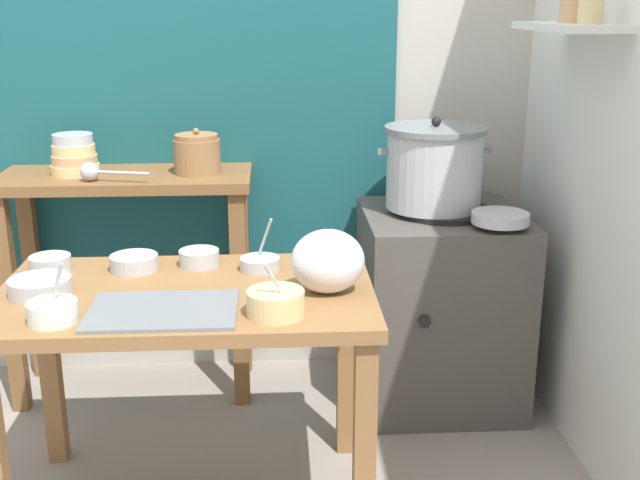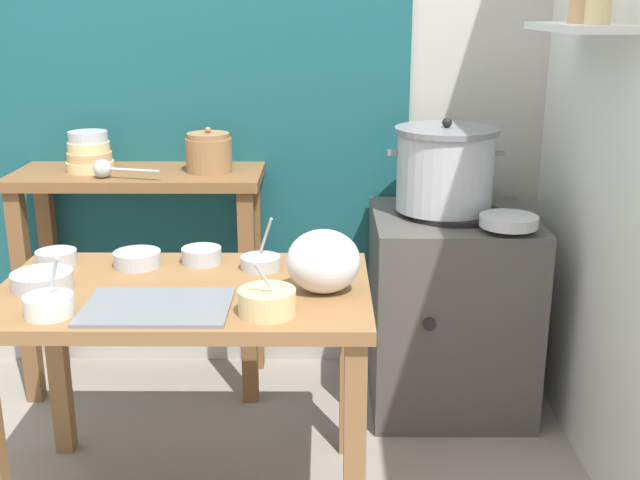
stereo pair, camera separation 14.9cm
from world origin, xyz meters
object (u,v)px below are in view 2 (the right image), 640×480
at_px(prep_bowl_3, 42,280).
at_px(ladle, 105,169).
at_px(bowl_stack_enamel, 89,153).
at_px(prep_bowl_4, 49,304).
at_px(steamer_pot, 445,169).
at_px(prep_bowl_0, 56,257).
at_px(prep_table, 185,322).
at_px(stove_block, 449,309).
at_px(clay_pot, 209,153).
at_px(wide_pan, 509,221).
at_px(prep_bowl_2, 202,255).
at_px(back_shelf_table, 141,226).
at_px(prep_bowl_1, 261,262).
at_px(prep_bowl_6, 137,258).
at_px(plastic_bag, 323,261).
at_px(serving_tray, 156,307).
at_px(prep_bowl_5, 267,301).

bearing_deg(prep_bowl_3, ladle, 88.98).
xyz_separation_m(bowl_stack_enamel, prep_bowl_4, (0.17, -1.03, -0.22)).
xyz_separation_m(steamer_pot, prep_bowl_0, (-1.30, -0.49, -0.19)).
bearing_deg(prep_bowl_4, prep_table, 34.60).
height_order(stove_block, prep_bowl_3, stove_block).
bearing_deg(clay_pot, prep_bowl_4, -106.08).
distance_m(prep_table, wide_pan, 1.16).
bearing_deg(prep_bowl_2, bowl_stack_enamel, 131.31).
distance_m(prep_bowl_2, prep_bowl_3, 0.49).
bearing_deg(back_shelf_table, prep_bowl_1, -50.26).
bearing_deg(prep_bowl_1, prep_bowl_6, 176.68).
distance_m(steamer_pot, prep_bowl_2, 0.98).
bearing_deg(prep_bowl_6, prep_bowl_2, 9.45).
bearing_deg(prep_bowl_0, prep_bowl_2, 3.32).
bearing_deg(prep_bowl_3, prep_bowl_0, 97.60).
relative_size(back_shelf_table, prep_bowl_4, 5.84).
bearing_deg(prep_bowl_1, plastic_bag, -46.67).
height_order(prep_table, prep_bowl_4, prep_bowl_4).
height_order(plastic_bag, prep_bowl_0, plastic_bag).
relative_size(back_shelf_table, wide_pan, 4.74).
relative_size(clay_pot, prep_bowl_2, 1.38).
bearing_deg(prep_bowl_6, prep_bowl_1, -3.32).
xyz_separation_m(plastic_bag, prep_bowl_3, (-0.82, 0.03, -0.07)).
bearing_deg(prep_bowl_3, plastic_bag, -1.89).
xyz_separation_m(back_shelf_table, prep_bowl_3, (-0.10, -0.81, 0.07)).
bearing_deg(prep_bowl_4, prep_bowl_6, 70.99).
height_order(serving_tray, prep_bowl_3, prep_bowl_3).
bearing_deg(ladle, plastic_bag, -41.57).
distance_m(serving_tray, prep_bowl_5, 0.31).
height_order(ladle, prep_bowl_5, ladle).
xyz_separation_m(prep_bowl_3, prep_bowl_6, (0.23, 0.21, -0.00)).
bearing_deg(prep_table, prep_bowl_4, -145.40).
distance_m(prep_table, prep_bowl_4, 0.41).
height_order(back_shelf_table, clay_pot, clay_pot).
bearing_deg(clay_pot, prep_bowl_0, -124.50).
distance_m(back_shelf_table, clay_pot, 0.41).
xyz_separation_m(prep_bowl_3, prep_bowl_4, (0.09, -0.21, 0.00)).
bearing_deg(prep_bowl_1, prep_bowl_0, 177.42).
distance_m(stove_block, prep_bowl_0, 1.47).
relative_size(stove_block, steamer_pot, 1.82).
distance_m(plastic_bag, prep_bowl_6, 0.64).
bearing_deg(serving_tray, prep_bowl_5, -6.99).
bearing_deg(back_shelf_table, prep_table, -68.91).
height_order(clay_pot, plastic_bag, clay_pot).
relative_size(clay_pot, prep_bowl_1, 1.04).
height_order(bowl_stack_enamel, wide_pan, bowl_stack_enamel).
bearing_deg(stove_block, prep_bowl_6, -156.30).
xyz_separation_m(plastic_bag, wide_pan, (0.64, 0.49, -0.02)).
bearing_deg(ladle, steamer_pot, 0.36).
bearing_deg(prep_bowl_0, back_shelf_table, 77.54).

